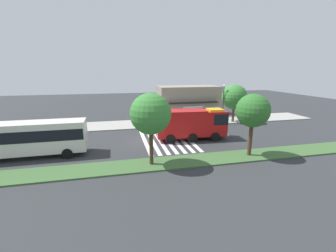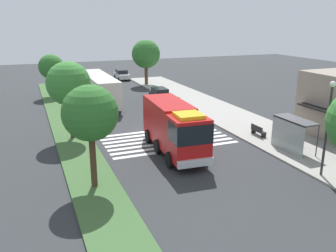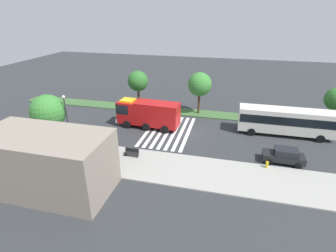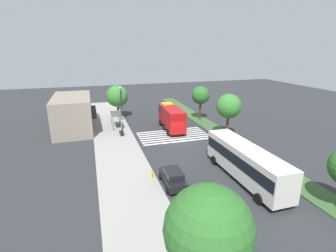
{
  "view_description": "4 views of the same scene",
  "coord_description": "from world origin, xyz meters",
  "px_view_note": "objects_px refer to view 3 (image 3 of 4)",
  "views": [
    {
      "loc": [
        -3.55,
        -26.45,
        8.46
      ],
      "look_at": [
        2.74,
        0.54,
        1.59
      ],
      "focal_mm": 24.27,
      "sensor_mm": 36.0,
      "label": 1
    },
    {
      "loc": [
        29.08,
        -10.53,
        9.7
      ],
      "look_at": [
        2.32,
        0.16,
        1.15
      ],
      "focal_mm": 38.15,
      "sensor_mm": 36.0,
      "label": 2
    },
    {
      "loc": [
        -5.36,
        31.06,
        15.21
      ],
      "look_at": [
        2.11,
        1.38,
        1.39
      ],
      "focal_mm": 27.85,
      "sensor_mm": 36.0,
      "label": 3
    },
    {
      "loc": [
        -32.6,
        11.63,
        12.95
      ],
      "look_at": [
        3.24,
        0.63,
        1.34
      ],
      "focal_mm": 27.3,
      "sensor_mm": 36.0,
      "label": 4
    }
  ],
  "objects_px": {
    "fire_truck": "(146,113)",
    "median_tree_west": "(200,85)",
    "sidewalk_tree_center": "(48,112)",
    "parked_car_mid": "(284,156)",
    "bench_near_shelter": "(132,152)",
    "street_lamp": "(67,116)",
    "fire_hydrant": "(267,165)",
    "median_tree_center": "(138,81)",
    "bus_stop_shelter": "(98,138)",
    "transit_bus": "(286,120)"
  },
  "relations": [
    {
      "from": "fire_truck",
      "to": "street_lamp",
      "type": "height_order",
      "value": "street_lamp"
    },
    {
      "from": "parked_car_mid",
      "to": "fire_hydrant",
      "type": "relative_size",
      "value": 6.14
    },
    {
      "from": "transit_bus",
      "to": "median_tree_west",
      "type": "bearing_deg",
      "value": 157.98
    },
    {
      "from": "median_tree_west",
      "to": "median_tree_center",
      "type": "bearing_deg",
      "value": -0.0
    },
    {
      "from": "fire_truck",
      "to": "street_lamp",
      "type": "xyz_separation_m",
      "value": [
        7.44,
        7.1,
        1.62
      ]
    },
    {
      "from": "fire_truck",
      "to": "median_tree_west",
      "type": "xyz_separation_m",
      "value": [
        -6.32,
        -6.74,
        2.63
      ]
    },
    {
      "from": "bench_near_shelter",
      "to": "street_lamp",
      "type": "relative_size",
      "value": 0.26
    },
    {
      "from": "bench_near_shelter",
      "to": "street_lamp",
      "type": "xyz_separation_m",
      "value": [
        8.39,
        -1.09,
        3.15
      ]
    },
    {
      "from": "fire_hydrant",
      "to": "sidewalk_tree_center",
      "type": "bearing_deg",
      "value": 1.15
    },
    {
      "from": "median_tree_west",
      "to": "bus_stop_shelter",
      "type": "bearing_deg",
      "value": 57.95
    },
    {
      "from": "bus_stop_shelter",
      "to": "median_tree_center",
      "type": "xyz_separation_m",
      "value": [
        0.54,
        -14.97,
        2.73
      ]
    },
    {
      "from": "bench_near_shelter",
      "to": "median_tree_west",
      "type": "relative_size",
      "value": 0.25
    },
    {
      "from": "bus_stop_shelter",
      "to": "median_tree_center",
      "type": "height_order",
      "value": "median_tree_center"
    },
    {
      "from": "parked_car_mid",
      "to": "median_tree_west",
      "type": "bearing_deg",
      "value": -46.19
    },
    {
      "from": "parked_car_mid",
      "to": "fire_hydrant",
      "type": "xyz_separation_m",
      "value": [
        1.84,
        1.7,
        -0.37
      ]
    },
    {
      "from": "fire_truck",
      "to": "parked_car_mid",
      "type": "height_order",
      "value": "fire_truck"
    },
    {
      "from": "fire_truck",
      "to": "transit_bus",
      "type": "xyz_separation_m",
      "value": [
        -18.23,
        -2.01,
        -0.02
      ]
    },
    {
      "from": "transit_bus",
      "to": "median_tree_center",
      "type": "xyz_separation_m",
      "value": [
        21.83,
        -4.73,
        2.52
      ]
    },
    {
      "from": "median_tree_center",
      "to": "median_tree_west",
      "type": "bearing_deg",
      "value": 180.0
    },
    {
      "from": "median_tree_center",
      "to": "street_lamp",
      "type": "bearing_deg",
      "value": 74.49
    },
    {
      "from": "fire_truck",
      "to": "median_tree_west",
      "type": "bearing_deg",
      "value": -129.72
    },
    {
      "from": "street_lamp",
      "to": "median_tree_center",
      "type": "xyz_separation_m",
      "value": [
        -3.84,
        -13.84,
        0.88
      ]
    },
    {
      "from": "fire_truck",
      "to": "parked_car_mid",
      "type": "distance_m",
      "value": 18.06
    },
    {
      "from": "fire_truck",
      "to": "bus_stop_shelter",
      "type": "relative_size",
      "value": 2.55
    },
    {
      "from": "sidewalk_tree_center",
      "to": "fire_truck",
      "type": "bearing_deg",
      "value": -141.88
    },
    {
      "from": "bus_stop_shelter",
      "to": "sidewalk_tree_center",
      "type": "bearing_deg",
      "value": -6.37
    },
    {
      "from": "parked_car_mid",
      "to": "bench_near_shelter",
      "type": "bearing_deg",
      "value": 11.72
    },
    {
      "from": "bus_stop_shelter",
      "to": "sidewalk_tree_center",
      "type": "relative_size",
      "value": 0.58
    },
    {
      "from": "median_tree_west",
      "to": "fire_hydrant",
      "type": "xyz_separation_m",
      "value": [
        -9.06,
        13.74,
        -4.26
      ]
    },
    {
      "from": "bench_near_shelter",
      "to": "fire_hydrant",
      "type": "bearing_deg",
      "value": -175.29
    },
    {
      "from": "fire_truck",
      "to": "sidewalk_tree_center",
      "type": "height_order",
      "value": "sidewalk_tree_center"
    },
    {
      "from": "fire_truck",
      "to": "fire_hydrant",
      "type": "bearing_deg",
      "value": 158.95
    },
    {
      "from": "transit_bus",
      "to": "median_tree_west",
      "type": "height_order",
      "value": "median_tree_west"
    },
    {
      "from": "sidewalk_tree_center",
      "to": "parked_car_mid",
      "type": "bearing_deg",
      "value": -175.31
    },
    {
      "from": "bus_stop_shelter",
      "to": "transit_bus",
      "type": "bearing_deg",
      "value": -154.31
    },
    {
      "from": "median_tree_west",
      "to": "fire_truck",
      "type": "bearing_deg",
      "value": 46.86
    },
    {
      "from": "bus_stop_shelter",
      "to": "median_tree_center",
      "type": "bearing_deg",
      "value": -87.91
    },
    {
      "from": "street_lamp",
      "to": "fire_truck",
      "type": "bearing_deg",
      "value": -136.34
    },
    {
      "from": "bus_stop_shelter",
      "to": "street_lamp",
      "type": "xyz_separation_m",
      "value": [
        4.39,
        -1.13,
        1.85
      ]
    },
    {
      "from": "parked_car_mid",
      "to": "median_tree_west",
      "type": "relative_size",
      "value": 0.67
    },
    {
      "from": "parked_car_mid",
      "to": "fire_hydrant",
      "type": "distance_m",
      "value": 2.53
    },
    {
      "from": "fire_truck",
      "to": "street_lamp",
      "type": "bearing_deg",
      "value": 47.09
    },
    {
      "from": "parked_car_mid",
      "to": "bus_stop_shelter",
      "type": "bearing_deg",
      "value": 9.87
    },
    {
      "from": "parked_car_mid",
      "to": "sidewalk_tree_center",
      "type": "relative_size",
      "value": 0.71
    },
    {
      "from": "transit_bus",
      "to": "median_tree_west",
      "type": "relative_size",
      "value": 1.83
    },
    {
      "from": "bus_stop_shelter",
      "to": "median_tree_center",
      "type": "relative_size",
      "value": 0.57
    },
    {
      "from": "sidewalk_tree_center",
      "to": "fire_hydrant",
      "type": "bearing_deg",
      "value": -178.85
    },
    {
      "from": "parked_car_mid",
      "to": "transit_bus",
      "type": "height_order",
      "value": "transit_bus"
    },
    {
      "from": "fire_hydrant",
      "to": "fire_truck",
      "type": "bearing_deg",
      "value": -24.47
    },
    {
      "from": "parked_car_mid",
      "to": "bus_stop_shelter",
      "type": "relative_size",
      "value": 1.23
    }
  ]
}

